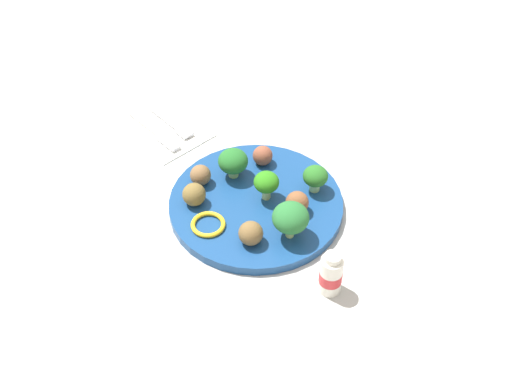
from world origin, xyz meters
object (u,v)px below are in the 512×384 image
plate (256,204)px  pepper_ring_mid_right (208,224)px  broccoli_floret_back_right (291,218)px  fork (172,123)px  meatball_center (200,175)px  napkin (162,127)px  broccoli_floret_back_left (266,183)px  meatball_front_left (251,233)px  broccoli_floret_center (315,177)px  meatball_mid_left (194,194)px  yogurt_bottle (331,274)px  meatball_near_rim (263,156)px  meatball_front_right (297,203)px  broccoli_floret_mid_right (233,162)px

plate → pepper_ring_mid_right: size_ratio=5.19×
broccoli_floret_back_right → fork: (-0.35, 0.06, -0.05)m
meatball_center → napkin: size_ratio=0.20×
plate → napkin: (-0.27, 0.02, -0.01)m
napkin → broccoli_floret_back_right: bearing=-6.3°
broccoli_floret_back_left → broccoli_floret_back_right: bearing=-22.1°
meatball_front_left → broccoli_floret_center: bearing=92.6°
plate → broccoli_floret_center: size_ratio=6.05×
meatball_mid_left → yogurt_bottle: yogurt_bottle is taller
napkin → meatball_front_left: bearing=-15.6°
broccoli_floret_center → napkin: size_ratio=0.27×
meatball_near_rim → broccoli_floret_back_right: bearing=-31.5°
plate → yogurt_bottle: (0.19, -0.04, 0.03)m
broccoli_floret_center → yogurt_bottle: (0.14, -0.13, -0.01)m
meatball_front_right → yogurt_bottle: 0.15m
plate → yogurt_bottle: 0.20m
broccoli_floret_center → broccoli_floret_mid_right: size_ratio=0.90×
pepper_ring_mid_right → napkin: (-0.25, 0.11, -0.02)m
broccoli_floret_center → pepper_ring_mid_right: bearing=-109.5°
fork → yogurt_bottle: size_ratio=1.63×
meatball_center → broccoli_floret_back_right: bearing=5.4°
meatball_mid_left → pepper_ring_mid_right: meatball_mid_left is taller
meatball_mid_left → pepper_ring_mid_right: (0.05, -0.02, -0.02)m
meatball_front_left → meatball_near_rim: bearing=128.8°
pepper_ring_mid_right → fork: 0.28m
pepper_ring_mid_right → yogurt_bottle: yogurt_bottle is taller
broccoli_floret_back_right → meatball_mid_left: bearing=-160.3°
broccoli_floret_back_right → meatball_front_right: (-0.03, 0.05, -0.02)m
meatball_front_right → meatball_mid_left: size_ratio=0.98×
broccoli_floret_mid_right → plate: bearing=-13.3°
broccoli_floret_center → broccoli_floret_mid_right: bearing=-149.6°
broccoli_floret_mid_right → meatball_mid_left: bearing=-88.0°
meatball_mid_left → meatball_center: (-0.03, 0.04, -0.00)m
meatball_near_rim → napkin: meatball_near_rim is taller
meatball_near_rim → fork: meatball_near_rim is taller
broccoli_floret_mid_right → meatball_front_right: 0.13m
pepper_ring_mid_right → meatball_front_left: bearing=18.8°
yogurt_bottle → meatball_front_left: bearing=-169.3°
meatball_center → fork: size_ratio=0.29×
meatball_front_right → yogurt_bottle: size_ratio=0.50×
broccoli_floret_mid_right → pepper_ring_mid_right: 0.12m
broccoli_floret_back_left → yogurt_bottle: 0.19m
meatball_front_right → meatball_center: 0.17m
meatball_center → pepper_ring_mid_right: (0.08, -0.06, -0.01)m
broccoli_floret_back_right → broccoli_floret_center: bearing=111.3°
meatball_front_right → meatball_near_rim: bearing=160.0°
napkin → fork: 0.02m
meatball_near_rim → fork: bearing=-171.1°
meatball_center → fork: 0.18m
broccoli_floret_back_right → meatball_front_left: (-0.03, -0.05, -0.02)m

